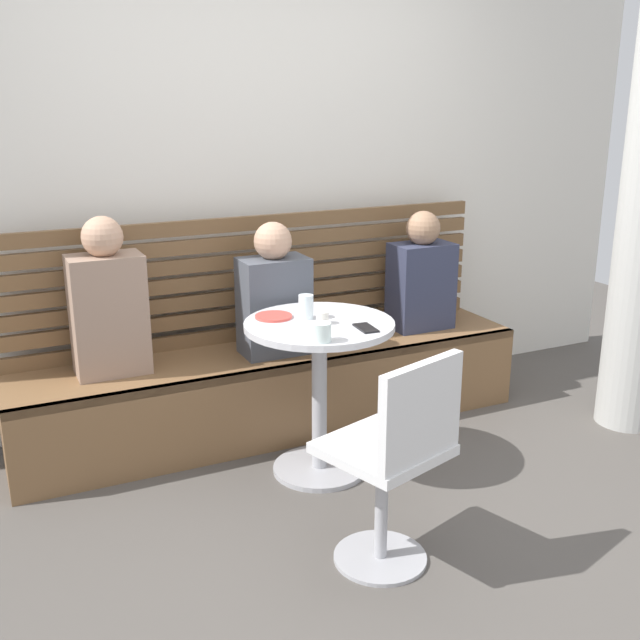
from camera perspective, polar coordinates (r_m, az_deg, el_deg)
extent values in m
plane|color=#514C47|center=(3.19, 5.34, -16.22)|extent=(8.00, 8.00, 0.00)
cube|color=white|center=(4.17, -5.99, 12.81)|extent=(5.20, 0.10, 2.90)
cube|color=brown|center=(4.04, -3.33, -5.22)|extent=(2.70, 0.52, 0.44)
cube|color=brown|center=(3.76, -1.99, -3.63)|extent=(2.70, 0.04, 0.04)
cube|color=brown|center=(4.17, -4.65, -0.81)|extent=(2.65, 0.04, 0.07)
cube|color=brown|center=(4.13, -4.69, 0.62)|extent=(2.65, 0.04, 0.07)
cube|color=brown|center=(4.11, -4.72, 1.92)|extent=(2.65, 0.04, 0.07)
cube|color=brown|center=(4.09, -4.75, 3.24)|extent=(2.65, 0.04, 0.07)
cube|color=brown|center=(4.06, -4.78, 4.57)|extent=(2.65, 0.04, 0.07)
cube|color=brown|center=(4.04, -4.82, 5.92)|extent=(2.65, 0.04, 0.07)
cube|color=brown|center=(4.03, -4.85, 7.28)|extent=(2.65, 0.04, 0.07)
cylinder|color=#ADADB2|center=(3.69, -0.03, -11.03)|extent=(0.44, 0.44, 0.02)
cylinder|color=#ADADB2|center=(3.53, -0.03, -5.93)|extent=(0.07, 0.07, 0.69)
cylinder|color=silver|center=(3.41, -0.03, -0.38)|extent=(0.68, 0.68, 0.03)
cylinder|color=#ADADB2|center=(3.08, 4.53, -17.31)|extent=(0.36, 0.36, 0.02)
cylinder|color=#ADADB2|center=(2.96, 4.62, -13.83)|extent=(0.05, 0.05, 0.45)
cube|color=silver|center=(2.85, 4.74, -9.58)|extent=(0.50, 0.50, 0.04)
cube|color=silver|center=(2.66, 7.57, -6.85)|extent=(0.39, 0.16, 0.36)
cube|color=#9E7F6B|center=(3.70, -15.57, 0.37)|extent=(0.34, 0.22, 0.57)
sphere|color=tan|center=(3.62, -16.02, 6.02)|extent=(0.19, 0.19, 0.19)
cube|color=#333851|center=(4.32, 7.58, 2.55)|extent=(0.34, 0.22, 0.48)
sphere|color=#A37A5B|center=(4.25, 7.75, 6.84)|extent=(0.19, 0.19, 0.19)
cube|color=#4C515B|center=(3.86, -3.47, 1.05)|extent=(0.34, 0.22, 0.50)
sphere|color=tan|center=(3.78, -3.56, 5.93)|extent=(0.19, 0.19, 0.19)
cylinder|color=silver|center=(3.37, 0.21, 0.17)|extent=(0.06, 0.06, 0.05)
cylinder|color=white|center=(3.44, -1.06, 1.00)|extent=(0.07, 0.07, 0.11)
cylinder|color=silver|center=(3.13, 0.13, -0.93)|extent=(0.08, 0.08, 0.08)
cylinder|color=#DB4C42|center=(3.48, -3.50, 0.27)|extent=(0.17, 0.17, 0.01)
cube|color=black|center=(3.31, 3.45, -0.60)|extent=(0.08, 0.15, 0.01)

